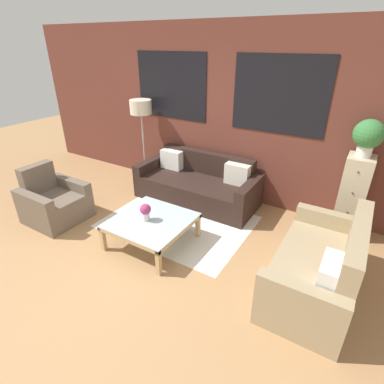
{
  "coord_description": "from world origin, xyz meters",
  "views": [
    {
      "loc": [
        2.21,
        -2.07,
        2.5
      ],
      "look_at": [
        0.2,
        1.21,
        0.55
      ],
      "focal_mm": 28.0,
      "sensor_mm": 36.0,
      "label": 1
    }
  ],
  "objects_px": {
    "settee_vintage": "(319,269)",
    "potted_plant": "(368,136)",
    "drawer_cabinet": "(352,197)",
    "flower_vase": "(146,211)",
    "floor_lamp": "(141,111)",
    "armchair_corner": "(54,203)",
    "couch_dark": "(198,185)",
    "coffee_table": "(151,223)"
  },
  "relations": [
    {
      "from": "potted_plant",
      "to": "flower_vase",
      "type": "distance_m",
      "value": 2.96
    },
    {
      "from": "armchair_corner",
      "to": "flower_vase",
      "type": "relative_size",
      "value": 3.5
    },
    {
      "from": "coffee_table",
      "to": "drawer_cabinet",
      "type": "bearing_deg",
      "value": 36.69
    },
    {
      "from": "drawer_cabinet",
      "to": "couch_dark",
      "type": "bearing_deg",
      "value": -174.64
    },
    {
      "from": "flower_vase",
      "to": "couch_dark",
      "type": "bearing_deg",
      "value": 92.62
    },
    {
      "from": "floor_lamp",
      "to": "flower_vase",
      "type": "xyz_separation_m",
      "value": [
        1.36,
        -1.62,
        -0.85
      ]
    },
    {
      "from": "couch_dark",
      "to": "drawer_cabinet",
      "type": "distance_m",
      "value": 2.35
    },
    {
      "from": "drawer_cabinet",
      "to": "flower_vase",
      "type": "height_order",
      "value": "drawer_cabinet"
    },
    {
      "from": "settee_vintage",
      "to": "flower_vase",
      "type": "height_order",
      "value": "settee_vintage"
    },
    {
      "from": "armchair_corner",
      "to": "drawer_cabinet",
      "type": "distance_m",
      "value": 4.34
    },
    {
      "from": "settee_vintage",
      "to": "potted_plant",
      "type": "relative_size",
      "value": 3.33
    },
    {
      "from": "potted_plant",
      "to": "drawer_cabinet",
      "type": "bearing_deg",
      "value": -90.0
    },
    {
      "from": "drawer_cabinet",
      "to": "potted_plant",
      "type": "xyz_separation_m",
      "value": [
        -0.0,
        0.0,
        0.86
      ]
    },
    {
      "from": "settee_vintage",
      "to": "flower_vase",
      "type": "xyz_separation_m",
      "value": [
        -2.14,
        -0.29,
        0.21
      ]
    },
    {
      "from": "drawer_cabinet",
      "to": "flower_vase",
      "type": "relative_size",
      "value": 4.89
    },
    {
      "from": "couch_dark",
      "to": "floor_lamp",
      "type": "distance_m",
      "value": 1.7
    },
    {
      "from": "armchair_corner",
      "to": "coffee_table",
      "type": "distance_m",
      "value": 1.71
    },
    {
      "from": "couch_dark",
      "to": "flower_vase",
      "type": "distance_m",
      "value": 1.49
    },
    {
      "from": "coffee_table",
      "to": "potted_plant",
      "type": "xyz_separation_m",
      "value": [
        2.2,
        1.64,
        1.12
      ]
    },
    {
      "from": "settee_vintage",
      "to": "coffee_table",
      "type": "distance_m",
      "value": 2.11
    },
    {
      "from": "flower_vase",
      "to": "potted_plant",
      "type": "bearing_deg",
      "value": 36.88
    },
    {
      "from": "settee_vintage",
      "to": "drawer_cabinet",
      "type": "relative_size",
      "value": 1.35
    },
    {
      "from": "armchair_corner",
      "to": "floor_lamp",
      "type": "relative_size",
      "value": 0.54
    },
    {
      "from": "couch_dark",
      "to": "flower_vase",
      "type": "height_order",
      "value": "couch_dark"
    },
    {
      "from": "armchair_corner",
      "to": "potted_plant",
      "type": "bearing_deg",
      "value": 26.2
    },
    {
      "from": "floor_lamp",
      "to": "drawer_cabinet",
      "type": "distance_m",
      "value": 3.69
    },
    {
      "from": "coffee_table",
      "to": "armchair_corner",
      "type": "bearing_deg",
      "value": -170.83
    },
    {
      "from": "floor_lamp",
      "to": "drawer_cabinet",
      "type": "xyz_separation_m",
      "value": [
        3.6,
        0.07,
        -0.78
      ]
    },
    {
      "from": "couch_dark",
      "to": "coffee_table",
      "type": "xyz_separation_m",
      "value": [
        0.11,
        -1.42,
        0.05
      ]
    },
    {
      "from": "drawer_cabinet",
      "to": "flower_vase",
      "type": "bearing_deg",
      "value": -143.12
    },
    {
      "from": "couch_dark",
      "to": "armchair_corner",
      "type": "relative_size",
      "value": 2.46
    },
    {
      "from": "couch_dark",
      "to": "settee_vintage",
      "type": "height_order",
      "value": "settee_vintage"
    },
    {
      "from": "armchair_corner",
      "to": "potted_plant",
      "type": "distance_m",
      "value": 4.49
    },
    {
      "from": "potted_plant",
      "to": "floor_lamp",
      "type": "bearing_deg",
      "value": -178.96
    },
    {
      "from": "drawer_cabinet",
      "to": "potted_plant",
      "type": "bearing_deg",
      "value": 90.0
    },
    {
      "from": "coffee_table",
      "to": "potted_plant",
      "type": "relative_size",
      "value": 2.06
    },
    {
      "from": "armchair_corner",
      "to": "couch_dark",
      "type": "bearing_deg",
      "value": 47.18
    },
    {
      "from": "armchair_corner",
      "to": "floor_lamp",
      "type": "distance_m",
      "value": 2.17
    },
    {
      "from": "couch_dark",
      "to": "flower_vase",
      "type": "relative_size",
      "value": 8.62
    },
    {
      "from": "settee_vintage",
      "to": "armchair_corner",
      "type": "distance_m",
      "value": 3.81
    },
    {
      "from": "armchair_corner",
      "to": "drawer_cabinet",
      "type": "relative_size",
      "value": 0.72
    },
    {
      "from": "coffee_table",
      "to": "drawer_cabinet",
      "type": "xyz_separation_m",
      "value": [
        2.2,
        1.64,
        0.26
      ]
    }
  ]
}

